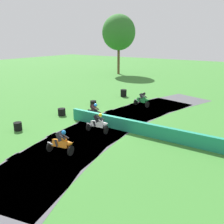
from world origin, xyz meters
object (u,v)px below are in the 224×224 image
object	(u,v)px
motorcycle_fourth_orange	(62,143)
tire_stack_mid_a	(93,103)
motorcycle_trailing_white	(99,123)
motorcycle_lead_green	(143,100)
motorcycle_chase_black	(94,112)
tire_stack_far	(18,126)
tire_stack_near	(124,93)
tire_stack_mid_b	(62,112)

from	to	relation	value
motorcycle_fourth_orange	tire_stack_mid_a	size ratio (longest dim) A/B	2.82
tire_stack_mid_a	motorcycle_trailing_white	bearing A→B (deg)	-48.67
motorcycle_lead_green	motorcycle_chase_black	world-z (taller)	motorcycle_lead_green
motorcycle_lead_green	tire_stack_far	size ratio (longest dim) A/B	2.86
tire_stack_near	tire_stack_mid_b	world-z (taller)	tire_stack_near
tire_stack_mid_b	tire_stack_near	bearing A→B (deg)	85.50
motorcycle_trailing_white	tire_stack_near	world-z (taller)	motorcycle_trailing_white
motorcycle_chase_black	motorcycle_fourth_orange	bearing A→B (deg)	-69.31
tire_stack_near	tire_stack_mid_a	xyz separation A→B (m)	(-0.64, -4.71, -0.20)
motorcycle_lead_green	tire_stack_far	world-z (taller)	motorcycle_lead_green
motorcycle_trailing_white	tire_stack_mid_a	bearing A→B (deg)	131.33
tire_stack_near	tire_stack_mid_a	distance (m)	4.76
tire_stack_mid_a	tire_stack_mid_b	world-z (taller)	tire_stack_mid_b
motorcycle_chase_black	tire_stack_far	distance (m)	5.83
motorcycle_chase_black	tire_stack_near	xyz separation A→B (m)	(-2.36, 8.39, -0.25)
motorcycle_chase_black	motorcycle_fourth_orange	world-z (taller)	motorcycle_chase_black
motorcycle_chase_black	tire_stack_near	world-z (taller)	motorcycle_chase_black
tire_stack_mid_a	tire_stack_near	bearing A→B (deg)	82.25
tire_stack_near	tire_stack_mid_b	bearing A→B (deg)	-94.50
motorcycle_fourth_orange	tire_stack_near	world-z (taller)	motorcycle_fourth_orange
tire_stack_near	tire_stack_mid_a	bearing A→B (deg)	-97.75
motorcycle_lead_green	motorcycle_chase_black	xyz separation A→B (m)	(-1.32, -5.91, -0.00)
motorcycle_fourth_orange	tire_stack_mid_a	world-z (taller)	motorcycle_fourth_orange
motorcycle_fourth_orange	tire_stack_mid_b	world-z (taller)	motorcycle_fourth_orange
motorcycle_chase_black	tire_stack_mid_a	distance (m)	4.77
motorcycle_trailing_white	tire_stack_mid_a	size ratio (longest dim) A/B	2.81
motorcycle_lead_green	tire_stack_near	distance (m)	4.45
tire_stack_mid_b	tire_stack_far	distance (m)	4.36
motorcycle_trailing_white	motorcycle_fourth_orange	bearing A→B (deg)	-86.40
motorcycle_fourth_orange	tire_stack_mid_b	distance (m)	7.37
motorcycle_lead_green	tire_stack_mid_b	xyz separation A→B (m)	(-4.40, -6.49, -0.35)
motorcycle_trailing_white	tire_stack_mid_b	size ratio (longest dim) A/B	2.61
tire_stack_mid_b	tire_stack_mid_a	bearing A→B (deg)	89.12
motorcycle_chase_black	motorcycle_trailing_white	size ratio (longest dim) A/B	1.01
motorcycle_chase_black	tire_stack_near	size ratio (longest dim) A/B	2.11
motorcycle_chase_black	motorcycle_fourth_orange	distance (m)	6.15
motorcycle_trailing_white	tire_stack_mid_b	world-z (taller)	motorcycle_trailing_white
tire_stack_mid_a	tire_stack_far	xyz separation A→B (m)	(-0.06, -8.62, 0.10)
motorcycle_chase_black	motorcycle_fourth_orange	xyz separation A→B (m)	(2.17, -5.75, -0.01)
motorcycle_lead_green	motorcycle_fourth_orange	xyz separation A→B (m)	(0.85, -11.66, -0.01)
motorcycle_chase_black	motorcycle_trailing_white	world-z (taller)	motorcycle_chase_black
motorcycle_trailing_white	tire_stack_mid_a	xyz separation A→B (m)	(-4.94, 5.61, -0.45)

